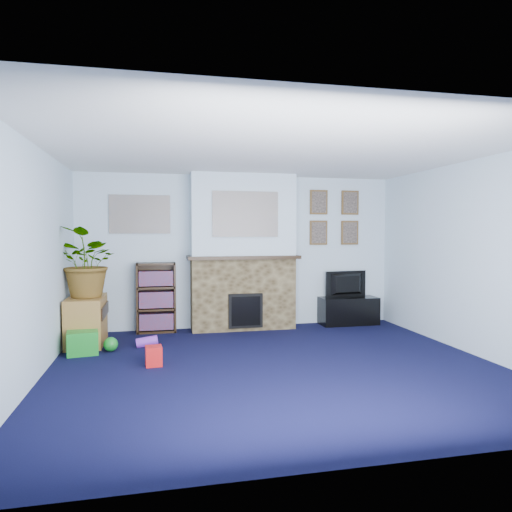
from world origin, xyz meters
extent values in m
cube|color=black|center=(0.00, 0.00, 0.00)|extent=(5.00, 4.50, 0.01)
cube|color=white|center=(0.00, 0.00, 2.40)|extent=(5.00, 4.50, 0.01)
cube|color=silver|center=(0.00, 2.25, 1.20)|extent=(5.00, 0.04, 2.40)
cube|color=silver|center=(0.00, -2.25, 1.20)|extent=(5.00, 0.04, 2.40)
cube|color=silver|center=(-2.50, 0.00, 1.20)|extent=(0.04, 4.50, 2.40)
cube|color=silver|center=(2.50, 0.00, 1.20)|extent=(0.04, 4.50, 2.40)
cube|color=brown|center=(0.00, 2.05, 0.55)|extent=(1.60, 0.40, 1.10)
cube|color=brown|center=(0.00, 2.05, 1.75)|extent=(1.60, 0.40, 1.30)
cube|color=brown|center=(0.00, 2.02, 1.12)|extent=(1.72, 0.50, 0.05)
cube|color=brown|center=(0.00, 1.84, 0.32)|extent=(0.52, 0.08, 0.52)
cube|color=brown|center=(0.00, 1.80, 0.32)|extent=(0.44, 0.02, 0.44)
cube|color=gray|center=(0.00, 1.84, 1.78)|extent=(1.00, 0.03, 0.68)
cube|color=gray|center=(-1.55, 2.23, 1.78)|extent=(0.90, 0.03, 0.58)
cube|color=brown|center=(1.30, 2.23, 2.00)|extent=(0.30, 0.03, 0.40)
cube|color=brown|center=(1.85, 2.23, 2.00)|extent=(0.30, 0.03, 0.40)
cube|color=brown|center=(1.30, 2.23, 1.50)|extent=(0.30, 0.03, 0.40)
cube|color=brown|center=(1.85, 2.23, 1.50)|extent=(0.30, 0.03, 0.40)
cube|color=black|center=(1.75, 2.03, 0.22)|extent=(0.94, 0.40, 0.44)
imported|color=black|center=(1.75, 2.05, 0.66)|extent=(0.74, 0.20, 0.42)
cube|color=black|center=(-1.32, 2.23, 0.53)|extent=(0.58, 0.02, 1.05)
cube|color=black|center=(-1.60, 2.10, 0.53)|extent=(0.03, 0.28, 1.05)
cube|color=black|center=(-1.05, 2.10, 0.53)|extent=(0.03, 0.28, 1.05)
cube|color=black|center=(-1.32, 2.10, 0.01)|extent=(0.56, 0.28, 0.03)
cube|color=black|center=(-1.32, 2.10, 0.35)|extent=(0.56, 0.28, 0.03)
cube|color=black|center=(-1.32, 2.10, 0.68)|extent=(0.56, 0.28, 0.03)
cube|color=black|center=(-1.32, 2.10, 1.04)|extent=(0.56, 0.28, 0.03)
cube|color=black|center=(-1.32, 2.09, 0.17)|extent=(0.50, 0.22, 0.24)
cube|color=black|center=(-1.32, 2.09, 0.50)|extent=(0.50, 0.22, 0.24)
cube|color=black|center=(-1.32, 2.09, 0.82)|extent=(0.50, 0.22, 0.22)
cube|color=olive|center=(-2.24, 1.53, 0.35)|extent=(0.46, 0.83, 0.64)
imported|color=#26661E|center=(-2.19, 1.48, 1.11)|extent=(1.11, 1.13, 0.95)
cube|color=gold|center=(-0.03, 2.00, 1.22)|extent=(0.10, 0.06, 0.14)
cylinder|color=#B2BFC6|center=(0.30, 2.00, 1.23)|extent=(0.05, 0.05, 0.17)
sphere|color=slate|center=(-0.60, 2.00, 1.22)|extent=(0.14, 0.14, 0.14)
cylinder|color=red|center=(0.69, 2.00, 1.21)|extent=(0.06, 0.06, 0.11)
cube|color=#198C26|center=(-2.21, 1.00, 0.14)|extent=(0.40, 0.34, 0.29)
sphere|color=#198C26|center=(-1.89, 1.07, 0.09)|extent=(0.18, 0.18, 0.18)
cube|color=red|center=(-1.35, 0.32, 0.11)|extent=(0.20, 0.20, 0.22)
cylinder|color=purple|center=(-1.44, 1.20, 0.07)|extent=(0.29, 0.13, 0.17)
camera|label=1|loc=(-1.29, -4.89, 1.51)|focal=32.00mm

